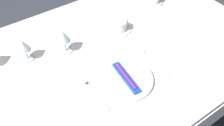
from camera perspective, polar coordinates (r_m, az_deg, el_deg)
ground_plane at (r=1.89m, az=-0.79°, el=-13.98°), size 6.00×6.00×0.00m
dining_table at (r=1.35m, az=-1.07°, el=-0.38°), size 1.80×1.11×0.74m
dinner_plate at (r=1.16m, az=3.34°, el=-3.95°), size 0.26×0.26×0.02m
toothbrush_package at (r=1.15m, az=3.38°, el=-3.42°), size 0.05×0.21×0.02m
fork_outer at (r=1.13m, az=-4.25°, el=-6.99°), size 0.02×0.22×0.00m
dinner_knife at (r=1.25m, az=8.74°, el=-0.27°), size 0.03×0.23×0.00m
spoon_soup at (r=1.28m, az=9.27°, el=0.98°), size 0.03×0.22×0.01m
saucer_left at (r=1.44m, az=1.73°, el=7.88°), size 0.14×0.14×0.01m
coffee_cup_left at (r=1.41m, az=1.81°, el=9.04°), size 0.11×0.08×0.06m
saucer_right at (r=1.69m, az=9.62°, el=14.05°), size 0.13×0.13×0.01m
wine_glass_centre at (r=1.27m, az=-11.52°, el=5.93°), size 0.07×0.07×0.14m
wine_glass_left at (r=1.29m, az=-20.35°, el=3.71°), size 0.07×0.07×0.13m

